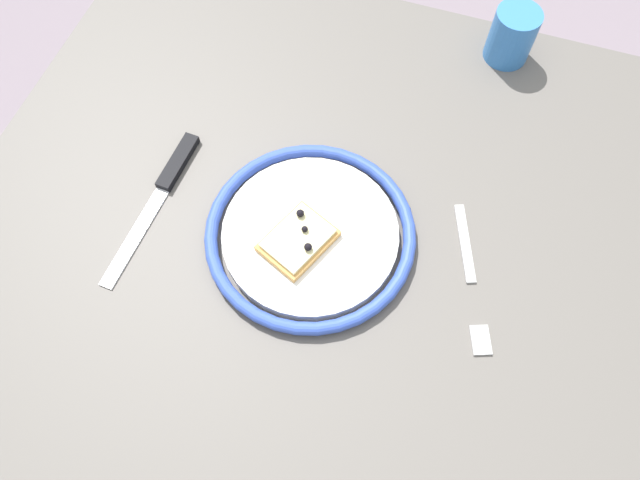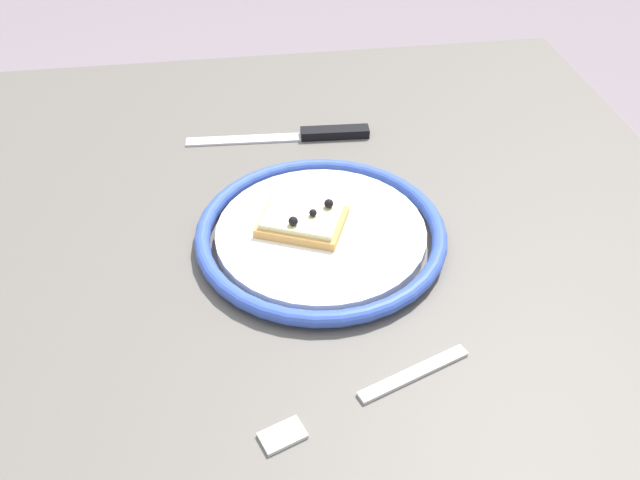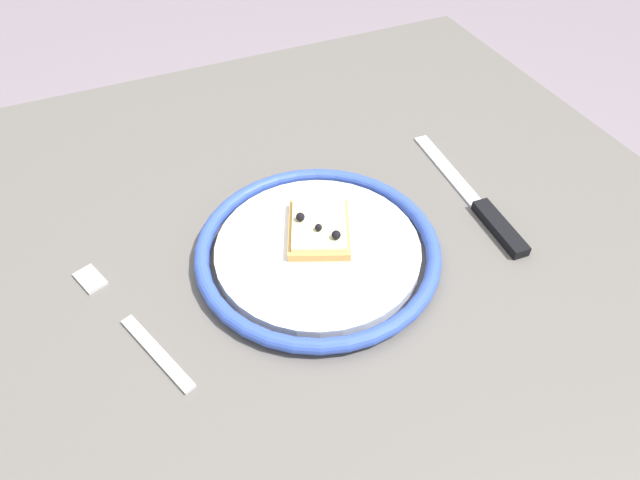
{
  "view_description": "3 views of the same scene",
  "coord_description": "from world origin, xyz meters",
  "px_view_note": "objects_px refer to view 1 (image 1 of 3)",
  "views": [
    {
      "loc": [
        -0.09,
        0.31,
        1.43
      ],
      "look_at": [
        0.02,
        -0.0,
        0.75
      ],
      "focal_mm": 33.61,
      "sensor_mm": 36.0,
      "label": 1
    },
    {
      "loc": [
        -0.5,
        0.07,
        1.21
      ],
      "look_at": [
        0.01,
        -0.0,
        0.77
      ],
      "focal_mm": 37.31,
      "sensor_mm": 36.0,
      "label": 2
    },
    {
      "loc": [
        -0.13,
        -0.39,
        1.2
      ],
      "look_at": [
        0.04,
        -0.0,
        0.76
      ],
      "focal_mm": 31.46,
      "sensor_mm": 36.0,
      "label": 3
    }
  ],
  "objects_px": {
    "fork": "(470,278)",
    "cup": "(512,35)",
    "plate": "(310,234)",
    "knife": "(167,182)",
    "dining_table": "(333,279)",
    "pizza_slice_near": "(298,240)"
  },
  "relations": [
    {
      "from": "knife",
      "to": "cup",
      "type": "bearing_deg",
      "value": -136.47
    },
    {
      "from": "dining_table",
      "to": "plate",
      "type": "relative_size",
      "value": 3.71
    },
    {
      "from": "dining_table",
      "to": "knife",
      "type": "relative_size",
      "value": 4.15
    },
    {
      "from": "plate",
      "to": "cup",
      "type": "height_order",
      "value": "cup"
    },
    {
      "from": "fork",
      "to": "cup",
      "type": "bearing_deg",
      "value": -85.7
    },
    {
      "from": "dining_table",
      "to": "pizza_slice_near",
      "type": "xyz_separation_m",
      "value": [
        0.04,
        0.01,
        0.12
      ]
    },
    {
      "from": "dining_table",
      "to": "pizza_slice_near",
      "type": "bearing_deg",
      "value": 13.67
    },
    {
      "from": "knife",
      "to": "fork",
      "type": "xyz_separation_m",
      "value": [
        -0.42,
        0.01,
        -0.0
      ]
    },
    {
      "from": "plate",
      "to": "knife",
      "type": "relative_size",
      "value": 1.12
    },
    {
      "from": "plate",
      "to": "pizza_slice_near",
      "type": "height_order",
      "value": "pizza_slice_near"
    },
    {
      "from": "dining_table",
      "to": "fork",
      "type": "relative_size",
      "value": 5.15
    },
    {
      "from": "plate",
      "to": "fork",
      "type": "relative_size",
      "value": 1.39
    },
    {
      "from": "plate",
      "to": "knife",
      "type": "xyz_separation_m",
      "value": [
        0.21,
        -0.02,
        -0.01
      ]
    },
    {
      "from": "knife",
      "to": "fork",
      "type": "bearing_deg",
      "value": 179.1
    },
    {
      "from": "knife",
      "to": "cup",
      "type": "xyz_separation_m",
      "value": [
        -0.39,
        -0.37,
        0.04
      ]
    },
    {
      "from": "plate",
      "to": "fork",
      "type": "height_order",
      "value": "plate"
    },
    {
      "from": "dining_table",
      "to": "cup",
      "type": "relative_size",
      "value": 12.37
    },
    {
      "from": "fork",
      "to": "cup",
      "type": "relative_size",
      "value": 2.4
    },
    {
      "from": "dining_table",
      "to": "knife",
      "type": "height_order",
      "value": "knife"
    },
    {
      "from": "dining_table",
      "to": "pizza_slice_near",
      "type": "distance_m",
      "value": 0.13
    },
    {
      "from": "knife",
      "to": "fork",
      "type": "height_order",
      "value": "knife"
    },
    {
      "from": "fork",
      "to": "knife",
      "type": "bearing_deg",
      "value": -0.9
    }
  ]
}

